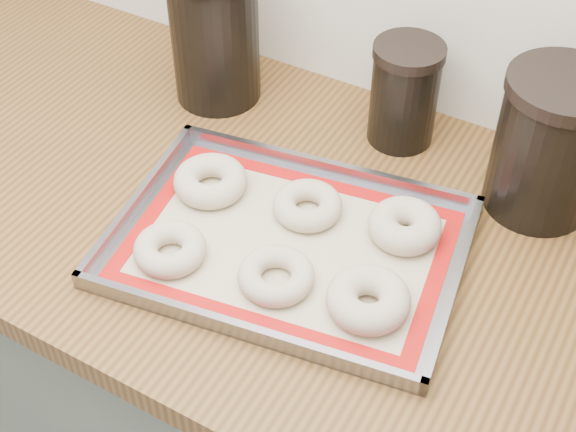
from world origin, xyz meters
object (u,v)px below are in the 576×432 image
Objects in this scene: bagel_front_mid at (276,276)px; canister_mid at (404,93)px; canister_right at (550,144)px; canister_left at (215,32)px; bagel_back_mid at (307,205)px; baking_tray at (288,244)px; bagel_front_left at (170,249)px; bagel_back_right at (405,226)px; bagel_back_left at (210,181)px; bagel_front_right at (368,299)px.

bagel_front_mid is 0.37m from canister_mid.
canister_right is (0.24, 0.32, 0.08)m from bagel_front_mid.
canister_left is (-0.30, 0.32, 0.10)m from bagel_front_mid.
bagel_back_mid is at bearing 101.75° from bagel_front_mid.
bagel_front_mid is 1.02× the size of bagel_back_mid.
canister_left is 1.42× the size of canister_mid.
bagel_front_mid reaches higher than baking_tray.
bagel_front_mid is at bearing -78.25° from bagel_back_mid.
bagel_front_left is 0.41× the size of canister_left.
canister_mid reaches higher than bagel_back_right.
bagel_front_mid is at bearing -91.78° from canister_mid.
bagel_front_mid is at bearing -123.82° from bagel_back_right.
canister_left is 0.31m from canister_mid.
bagel_back_right is 0.22m from canister_right.
bagel_back_right reaches higher than bagel_back_left.
bagel_back_mid is 0.34m from canister_left.
bagel_back_mid is at bearing -99.69° from canister_mid.
canister_mid is at bearing 169.92° from canister_right.
bagel_back_left is 0.65× the size of canister_mid.
baking_tray is 3.10× the size of canister_mid.
canister_right reaches higher than bagel_front_left.
canister_mid is 0.23m from canister_right.
bagel_front_right is 0.19m from bagel_back_mid.
canister_right is (0.12, 0.30, 0.08)m from bagel_front_right.
bagel_back_right reaches higher than bagel_back_mid.
canister_right is at bearing 27.40° from bagel_back_left.
canister_mid reaches higher than bagel_front_left.
bagel_front_mid is 0.44m from canister_left.
baking_tray is 2.43× the size of canister_right.
baking_tray is 0.16m from bagel_front_left.
bagel_front_mid is at bearing -31.91° from bagel_back_left.
bagel_front_right reaches higher than bagel_front_mid.
bagel_back_right is (0.13, 0.03, 0.00)m from bagel_back_mid.
bagel_front_mid is 0.60× the size of canister_mid.
baking_tray is at bearing -15.14° from bagel_back_left.
bagel_back_left is (-0.17, 0.11, 0.00)m from bagel_front_mid.
bagel_front_mid is at bearing -170.87° from bagel_front_right.
bagel_front_mid is (0.02, -0.07, 0.01)m from baking_tray.
bagel_back_left is 0.47m from canister_right.
bagel_back_left reaches higher than baking_tray.
bagel_back_left is at bearing 164.86° from baking_tray.
canister_right is at bearing 44.37° from baking_tray.
canister_left is (-0.42, 0.30, 0.09)m from bagel_front_right.
baking_tray is 5.24× the size of bagel_back_mid.
canister_mid is (0.03, 0.29, 0.08)m from baking_tray.
canister_mid is at bearing 107.69° from bagel_front_right.
bagel_back_right is at bearing 10.68° from bagel_back_left.
bagel_front_left is 0.31m from bagel_back_right.
bagel_front_mid is 0.42× the size of canister_left.
bagel_front_left is 0.96× the size of bagel_back_right.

